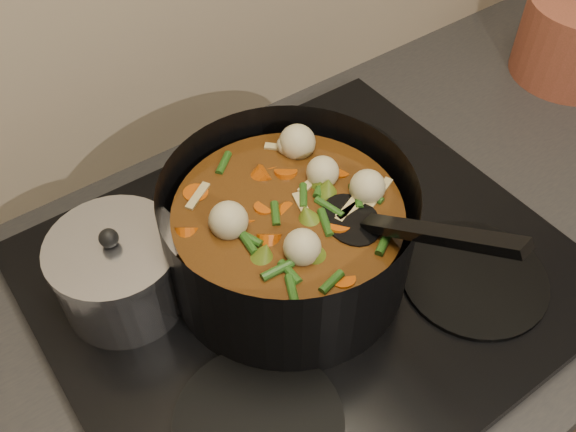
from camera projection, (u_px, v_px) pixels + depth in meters
counter at (301, 430)px, 1.15m from camera, size 2.64×0.64×0.91m
stovetop at (307, 275)px, 0.80m from camera, size 0.62×0.54×0.03m
stockpot at (289, 235)px, 0.75m from camera, size 0.29×0.38×0.21m
saucepan at (120, 272)px, 0.73m from camera, size 0.15×0.15×0.12m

